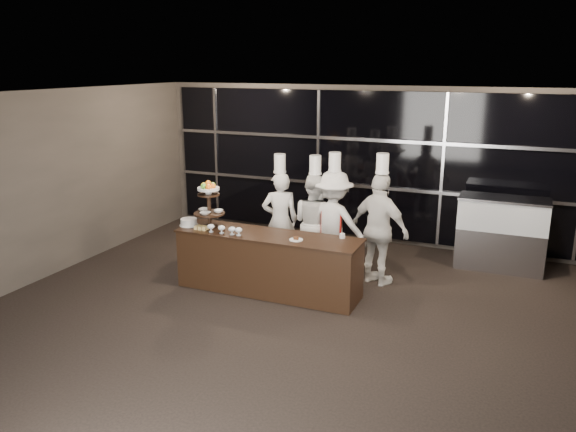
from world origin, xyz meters
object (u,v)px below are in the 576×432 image
at_px(display_stand, 209,201).
at_px(chef_c, 333,223).
at_px(display_case, 502,230).
at_px(chef_d, 380,229).
at_px(layer_cake, 189,222).
at_px(chef_b, 315,222).
at_px(buffet_counter, 268,263).
at_px(chef_a, 280,219).

xyz_separation_m(display_stand, chef_c, (1.67, 1.08, -0.46)).
bearing_deg(chef_c, display_stand, -147.05).
height_order(display_case, chef_d, chef_d).
xyz_separation_m(layer_cake, chef_b, (1.67, 1.21, -0.13)).
relative_size(buffet_counter, display_stand, 3.81).
bearing_deg(buffet_counter, display_stand, -179.99).
bearing_deg(chef_a, buffet_counter, -76.13).
bearing_deg(layer_cake, buffet_counter, 2.12).
bearing_deg(chef_b, buffet_counter, -105.36).
distance_m(buffet_counter, chef_a, 1.14).
bearing_deg(chef_d, display_stand, -158.12).
bearing_deg(buffet_counter, chef_a, 103.87).
distance_m(buffet_counter, chef_d, 1.82).
bearing_deg(chef_a, display_case, 22.32).
xyz_separation_m(display_case, chef_b, (-2.88, -1.30, 0.16)).
bearing_deg(chef_c, buffet_counter, -121.80).
xyz_separation_m(chef_a, chef_b, (0.57, 0.12, -0.02)).
distance_m(layer_cake, chef_c, 2.32).
bearing_deg(chef_a, chef_b, 11.76).
bearing_deg(chef_d, chef_b, 171.52).
bearing_deg(chef_d, display_case, 40.20).
distance_m(layer_cake, chef_d, 2.99).
distance_m(chef_a, chef_d, 1.72).
xyz_separation_m(display_stand, layer_cake, (-0.35, -0.05, -0.37)).
bearing_deg(display_case, display_stand, -149.67).
xyz_separation_m(display_stand, chef_b, (1.32, 1.16, -0.50)).
distance_m(display_case, chef_d, 2.28).
bearing_deg(chef_d, chef_c, 172.99).
distance_m(buffet_counter, display_case, 4.03).
xyz_separation_m(chef_a, chef_c, (0.93, 0.05, 0.02)).
bearing_deg(chef_a, layer_cake, -135.15).
xyz_separation_m(buffet_counter, chef_c, (0.67, 1.08, 0.42)).
height_order(chef_b, chef_d, chef_d).
bearing_deg(display_case, chef_a, -157.68).
relative_size(display_case, chef_d, 0.69).
bearing_deg(buffet_counter, display_case, 37.54).
distance_m(display_stand, layer_cake, 0.51).
bearing_deg(chef_a, chef_c, 2.85).
xyz_separation_m(display_case, chef_c, (-2.52, -1.37, 0.19)).
height_order(display_stand, layer_cake, display_stand).
bearing_deg(chef_b, chef_d, -8.48).
bearing_deg(display_stand, chef_c, 32.95).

